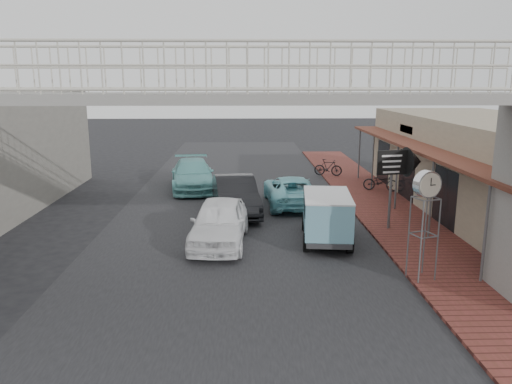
{
  "coord_description": "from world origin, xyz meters",
  "views": [
    {
      "loc": [
        0.33,
        -15.79,
        5.52
      ],
      "look_at": [
        0.77,
        0.87,
        1.8
      ],
      "focal_mm": 35.0,
      "sensor_mm": 36.0,
      "label": 1
    }
  ],
  "objects": [
    {
      "name": "road_strip",
      "position": [
        0.0,
        0.0,
        0.01
      ],
      "size": [
        10.0,
        60.0,
        0.01
      ],
      "primitive_type": "cube",
      "color": "black",
      "rests_on": "ground"
    },
    {
      "name": "shophouse_row",
      "position": [
        10.97,
        4.0,
        2.01
      ],
      "size": [
        7.2,
        18.0,
        4.0
      ],
      "color": "gray",
      "rests_on": "ground"
    },
    {
      "name": "motorcycle_far",
      "position": [
        5.3,
        12.81,
        0.59
      ],
      "size": [
        1.68,
        0.87,
        0.97
      ],
      "primitive_type": "imported",
      "rotation": [
        0.0,
        0.0,
        1.3
      ],
      "color": "black",
      "rests_on": "sidewalk"
    },
    {
      "name": "angkot_far",
      "position": [
        -2.29,
        9.75,
        0.76
      ],
      "size": [
        2.78,
        5.45,
        1.52
      ],
      "primitive_type": "imported",
      "rotation": [
        0.0,
        0.0,
        0.13
      ],
      "color": "#69B6B6",
      "rests_on": "ground"
    },
    {
      "name": "motorcycle_near",
      "position": [
        7.26,
        8.64,
        0.56
      ],
      "size": [
        1.84,
        1.18,
        0.91
      ],
      "primitive_type": "imported",
      "rotation": [
        0.0,
        0.0,
        1.2
      ],
      "color": "black",
      "rests_on": "sidewalk"
    },
    {
      "name": "white_hatchback",
      "position": [
        -0.5,
        0.78,
        0.77
      ],
      "size": [
        2.14,
        4.64,
        1.54
      ],
      "primitive_type": "imported",
      "rotation": [
        0.0,
        0.0,
        -0.07
      ],
      "color": "white",
      "rests_on": "ground"
    },
    {
      "name": "dark_sedan",
      "position": [
        0.0,
        4.85,
        0.78
      ],
      "size": [
        2.27,
        4.92,
        1.56
      ],
      "primitive_type": "imported",
      "rotation": [
        0.0,
        0.0,
        0.13
      ],
      "color": "black",
      "rests_on": "ground"
    },
    {
      "name": "street_clock",
      "position": [
        5.3,
        -2.73,
        2.65
      ],
      "size": [
        0.79,
        0.74,
        3.07
      ],
      "rotation": [
        0.0,
        0.0,
        0.32
      ],
      "color": "#59595B",
      "rests_on": "sidewalk"
    },
    {
      "name": "sidewalk",
      "position": [
        6.5,
        3.0,
        0.05
      ],
      "size": [
        3.0,
        40.0,
        0.1
      ],
      "primitive_type": "cube",
      "color": "brown",
      "rests_on": "ground"
    },
    {
      "name": "footbridge",
      "position": [
        0.0,
        -4.0,
        3.18
      ],
      "size": [
        16.4,
        2.4,
        6.34
      ],
      "color": "gray",
      "rests_on": "ground"
    },
    {
      "name": "ground",
      "position": [
        0.0,
        0.0,
        0.0
      ],
      "size": [
        120.0,
        120.0,
        0.0
      ],
      "primitive_type": "plane",
      "color": "black",
      "rests_on": "ground"
    },
    {
      "name": "angkot_curb",
      "position": [
        2.5,
        6.23,
        0.66
      ],
      "size": [
        2.41,
        4.86,
        1.32
      ],
      "primitive_type": "imported",
      "rotation": [
        0.0,
        0.0,
        3.19
      ],
      "color": "#7FD3DD",
      "rests_on": "ground"
    },
    {
      "name": "angkot_van",
      "position": [
        3.23,
        0.9,
        1.1
      ],
      "size": [
        1.94,
        3.68,
        1.74
      ],
      "rotation": [
        0.0,
        0.0,
        -0.1
      ],
      "color": "black",
      "rests_on": "ground"
    },
    {
      "name": "arrow_sign",
      "position": [
        6.54,
        2.24,
        2.57
      ],
      "size": [
        1.83,
        1.2,
        3.06
      ],
      "rotation": [
        0.0,
        0.0,
        0.19
      ],
      "color": "#59595B",
      "rests_on": "sidewalk"
    }
  ]
}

